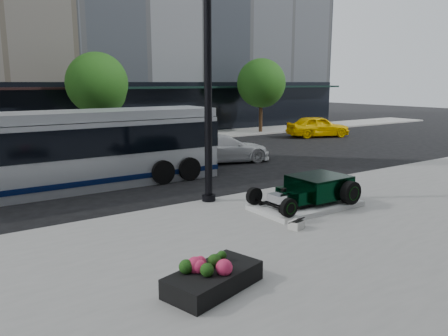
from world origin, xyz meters
TOP-DOWN VIEW (x-y plane):
  - ground at (0.00, 0.00)m, footprint 120.00×120.00m
  - sidewalk_far at (0.00, 14.00)m, footprint 70.00×4.00m
  - street_trees at (1.15, 13.07)m, footprint 29.80×3.80m
  - display_plinth at (1.62, -4.62)m, footprint 3.40×1.80m
  - hot_rod at (1.95, -4.62)m, footprint 3.22×2.00m
  - info_plaque at (-0.03, -5.94)m, footprint 0.47×0.40m
  - lamppost at (-0.47, -2.23)m, footprint 0.45×0.45m
  - flower_planter at (-3.75, -7.60)m, footprint 2.09×1.44m
  - transit_bus at (-3.80, 2.59)m, footprint 12.12×2.88m
  - white_sedan at (4.29, 3.96)m, footprint 5.14×3.02m
  - yellow_taxi at (15.90, 8.64)m, footprint 4.94×3.27m

SIDE VIEW (x-z plane):
  - ground at x=0.00m, z-range 0.00..0.00m
  - sidewalk_far at x=0.00m, z-range 0.00..0.12m
  - display_plinth at x=1.62m, z-range 0.12..0.27m
  - info_plaque at x=-0.03m, z-range 0.09..0.40m
  - flower_planter at x=-3.75m, z-range 0.04..0.66m
  - hot_rod at x=1.95m, z-range 0.29..1.10m
  - white_sedan at x=4.29m, z-range 0.00..1.40m
  - yellow_taxi at x=15.90m, z-range 0.00..1.56m
  - transit_bus at x=-3.80m, z-range 0.02..2.95m
  - street_trees at x=1.15m, z-range 0.92..6.62m
  - lamppost at x=-0.47m, z-range -0.19..7.94m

